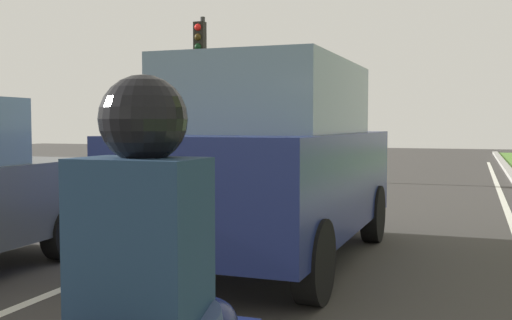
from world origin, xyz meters
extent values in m
plane|color=#383533|center=(0.00, 14.00, 0.00)|extent=(60.00, 60.00, 0.00)
cube|color=silver|center=(-0.70, 14.00, 0.00)|extent=(0.12, 32.00, 0.01)
cube|color=silver|center=(3.60, 14.00, 0.00)|extent=(0.12, 32.00, 0.01)
cube|color=navy|center=(0.84, 9.71, 0.93)|extent=(1.96, 4.53, 1.10)
cube|color=slate|center=(0.84, 9.56, 1.88)|extent=(1.74, 2.72, 0.80)
cylinder|color=black|center=(-0.01, 11.26, 0.38)|extent=(0.23, 0.76, 0.76)
cylinder|color=black|center=(1.74, 11.23, 0.38)|extent=(0.23, 0.76, 0.76)
cylinder|color=black|center=(-0.05, 8.20, 0.38)|extent=(0.23, 0.76, 0.76)
cylinder|color=black|center=(1.69, 8.17, 0.38)|extent=(0.23, 0.76, 0.76)
cylinder|color=black|center=(-1.48, 8.91, 0.32)|extent=(0.24, 0.65, 0.64)
cube|color=#192D47|center=(2.01, 4.67, 1.18)|extent=(0.40, 0.26, 0.60)
sphere|color=black|center=(2.01, 4.70, 1.60)|extent=(0.28, 0.28, 0.28)
cylinder|color=#2D2D2D|center=(-4.54, 19.53, 2.35)|extent=(0.14, 0.14, 4.71)
cube|color=black|center=(-4.54, 19.33, 4.08)|extent=(0.32, 0.24, 0.90)
sphere|color=red|center=(-4.54, 19.20, 4.36)|extent=(0.20, 0.20, 0.20)
sphere|color=#382B0C|center=(-4.54, 19.20, 4.08)|extent=(0.20, 0.20, 0.20)
sphere|color=black|center=(-4.54, 19.20, 3.80)|extent=(0.20, 0.20, 0.20)
camera|label=1|loc=(2.99, 3.01, 1.59)|focal=42.94mm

